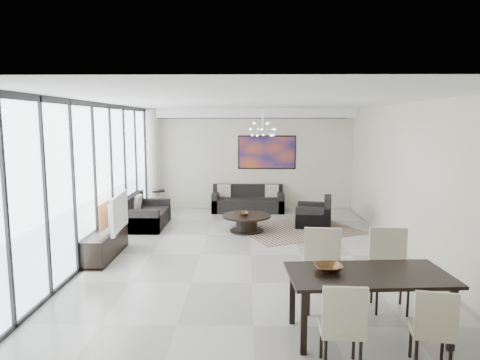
{
  "coord_description": "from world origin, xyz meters",
  "views": [
    {
      "loc": [
        -0.08,
        -7.93,
        2.53
      ],
      "look_at": [
        -0.23,
        1.46,
        1.25
      ],
      "focal_mm": 32.0,
      "sensor_mm": 36.0,
      "label": 1
    }
  ],
  "objects_px": {
    "sofa_main": "(248,202)",
    "dining_table": "(368,280)",
    "television": "(113,213)",
    "coffee_table": "(247,222)",
    "tv_console": "(104,244)"
  },
  "relations": [
    {
      "from": "tv_console",
      "to": "dining_table",
      "type": "xyz_separation_m",
      "value": [
        4.11,
        -2.93,
        0.44
      ]
    },
    {
      "from": "coffee_table",
      "to": "sofa_main",
      "type": "xyz_separation_m",
      "value": [
        0.03,
        2.3,
        0.03
      ]
    },
    {
      "from": "sofa_main",
      "to": "dining_table",
      "type": "relative_size",
      "value": 1.05
    },
    {
      "from": "television",
      "to": "tv_console",
      "type": "bearing_deg",
      "value": 110.93
    },
    {
      "from": "tv_console",
      "to": "dining_table",
      "type": "height_order",
      "value": "dining_table"
    },
    {
      "from": "coffee_table",
      "to": "sofa_main",
      "type": "bearing_deg",
      "value": 89.14
    },
    {
      "from": "television",
      "to": "dining_table",
      "type": "bearing_deg",
      "value": -131.28
    },
    {
      "from": "television",
      "to": "dining_table",
      "type": "relative_size",
      "value": 0.61
    },
    {
      "from": "sofa_main",
      "to": "television",
      "type": "relative_size",
      "value": 1.71
    },
    {
      "from": "television",
      "to": "dining_table",
      "type": "distance_m",
      "value": 4.96
    },
    {
      "from": "tv_console",
      "to": "dining_table",
      "type": "relative_size",
      "value": 0.83
    },
    {
      "from": "sofa_main",
      "to": "television",
      "type": "bearing_deg",
      "value": -121.48
    },
    {
      "from": "tv_console",
      "to": "television",
      "type": "bearing_deg",
      "value": 24.94
    },
    {
      "from": "sofa_main",
      "to": "television",
      "type": "xyz_separation_m",
      "value": [
        -2.55,
        -4.16,
        0.59
      ]
    },
    {
      "from": "coffee_table",
      "to": "television",
      "type": "distance_m",
      "value": 3.19
    }
  ]
}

